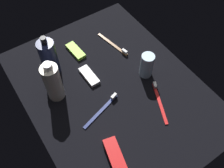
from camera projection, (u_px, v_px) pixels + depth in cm
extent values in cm
cube|color=black|center=(112.00, 89.00, 98.34)|extent=(84.00, 64.00, 1.20)
cylinder|color=#181E40|center=(49.00, 58.00, 96.13)|extent=(6.58, 6.58, 16.17)
cylinder|color=black|center=(44.00, 41.00, 88.33)|extent=(2.20, 2.20, 2.80)
cylinder|color=silver|center=(53.00, 83.00, 89.43)|extent=(6.29, 6.29, 16.36)
cylinder|color=silver|center=(48.00, 66.00, 81.80)|extent=(3.20, 3.20, 2.20)
cylinder|color=silver|center=(147.00, 65.00, 97.50)|extent=(5.14, 5.14, 10.83)
cube|color=brown|center=(112.00, 44.00, 110.86)|extent=(17.92, 4.44, 0.90)
cube|color=white|center=(125.00, 51.00, 106.95)|extent=(2.76, 1.55, 1.20)
cube|color=red|center=(160.00, 103.00, 93.63)|extent=(16.91, 8.48, 0.90)
cube|color=white|center=(155.00, 85.00, 96.98)|extent=(2.82, 2.07, 1.20)
cube|color=navy|center=(101.00, 111.00, 91.63)|extent=(6.17, 17.62, 0.90)
cube|color=white|center=(114.00, 96.00, 94.04)|extent=(1.78, 2.80, 1.20)
cube|color=red|center=(118.00, 164.00, 79.37)|extent=(18.14, 8.37, 3.20)
cube|color=white|center=(89.00, 76.00, 100.41)|extent=(10.47, 4.19, 1.50)
cube|color=#8CD133|center=(76.00, 51.00, 108.08)|extent=(10.64, 4.68, 1.50)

